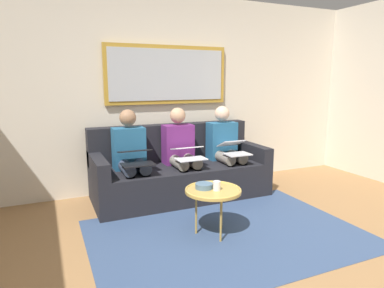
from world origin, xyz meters
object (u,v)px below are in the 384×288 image
at_px(person_right, 131,155).
at_px(coffee_table, 213,191).
at_px(laptop_white, 189,153).
at_px(laptop_black, 136,157).
at_px(laptop_silver, 234,148).
at_px(person_left, 225,146).
at_px(person_middle, 181,150).
at_px(couch, 179,172).
at_px(bowl, 204,186).
at_px(cup, 217,186).
at_px(framed_mirror, 168,75).

bearing_deg(person_right, coffee_table, 113.82).
bearing_deg(laptop_white, laptop_black, -0.64).
distance_m(coffee_table, person_right, 1.27).
distance_m(laptop_silver, laptop_black, 1.28).
xyz_separation_m(person_left, person_middle, (0.64, 0.00, 0.00)).
relative_size(couch, laptop_white, 6.25).
bearing_deg(laptop_white, person_right, -21.21).
bearing_deg(bowl, laptop_silver, -134.39).
distance_m(bowl, person_right, 1.18).
height_order(coffee_table, cup, cup).
xyz_separation_m(cup, bowl, (0.09, -0.10, -0.02)).
xyz_separation_m(couch, coffee_table, (0.13, 1.22, 0.13)).
height_order(person_right, laptop_black, person_right).
relative_size(couch, laptop_silver, 5.74).
bearing_deg(laptop_black, framed_mirror, -132.51).
xyz_separation_m(laptop_silver, person_right, (1.28, -0.23, -0.02)).
relative_size(framed_mirror, laptop_silver, 4.41).
xyz_separation_m(couch, person_right, (0.64, 0.07, 0.30)).
distance_m(couch, person_left, 0.71).
bearing_deg(laptop_white, bowl, 76.70).
height_order(person_left, laptop_white, person_left).
distance_m(bowl, person_left, 1.38).
bearing_deg(laptop_black, bowl, 117.67).
distance_m(cup, person_middle, 1.19).
distance_m(couch, laptop_black, 0.78).
bearing_deg(laptop_silver, laptop_white, 1.73).
height_order(cup, laptop_white, laptop_white).
distance_m(cup, laptop_silver, 1.22).
bearing_deg(laptop_silver, person_right, -10.15).
bearing_deg(cup, bowl, -48.87).
distance_m(framed_mirror, laptop_black, 1.32).
relative_size(person_left, person_middle, 1.00).
relative_size(coffee_table, laptop_black, 1.43).
relative_size(person_middle, laptop_white, 3.24).
bearing_deg(laptop_black, person_left, -169.33).
bearing_deg(coffee_table, bowl, -44.63).
bearing_deg(laptop_black, coffee_table, 119.20).
distance_m(bowl, laptop_white, 0.87).
relative_size(person_left, laptop_white, 3.24).
bearing_deg(person_middle, coffee_table, 83.41).
bearing_deg(cup, person_left, -122.44).
height_order(person_left, person_middle, same).
height_order(couch, person_right, person_right).
xyz_separation_m(cup, person_right, (0.53, -1.18, 0.11)).
height_order(coffee_table, person_left, person_left).
height_order(framed_mirror, cup, framed_mirror).
bearing_deg(laptop_silver, laptop_black, 0.54).
distance_m(framed_mirror, coffee_table, 1.96).
relative_size(person_right, laptop_black, 3.02).
xyz_separation_m(bowl, person_middle, (-0.20, -1.08, 0.13)).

